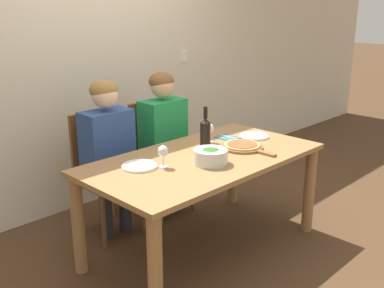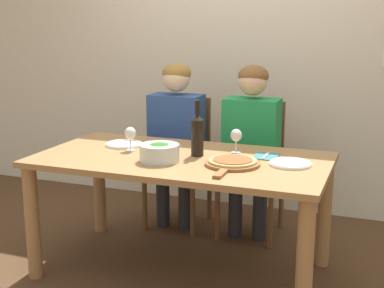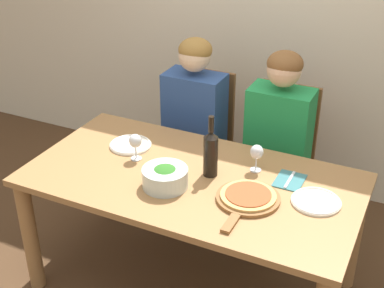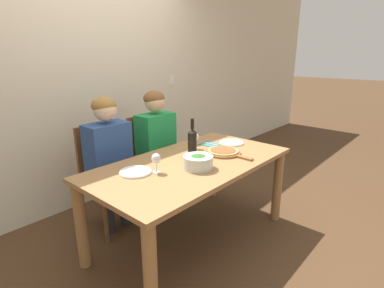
# 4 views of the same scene
# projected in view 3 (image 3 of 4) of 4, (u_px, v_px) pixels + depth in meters

# --- Properties ---
(ground_plane) EXTENTS (40.00, 40.00, 0.00)m
(ground_plane) POSITION_uv_depth(u_px,v_px,m) (192.00, 283.00, 3.12)
(ground_plane) COLOR #4C331E
(back_wall) EXTENTS (10.00, 0.06, 2.70)m
(back_wall) POSITION_uv_depth(u_px,v_px,m) (280.00, 1.00, 3.56)
(back_wall) COLOR beige
(back_wall) RESTS_ON ground
(dining_table) EXTENTS (1.73, 0.90, 0.73)m
(dining_table) POSITION_uv_depth(u_px,v_px,m) (192.00, 195.00, 2.83)
(dining_table) COLOR #9E7042
(dining_table) RESTS_ON ground
(chair_left) EXTENTS (0.42, 0.42, 0.96)m
(chair_left) POSITION_uv_depth(u_px,v_px,m) (201.00, 137.00, 3.64)
(chair_left) COLOR brown
(chair_left) RESTS_ON ground
(chair_right) EXTENTS (0.42, 0.42, 0.96)m
(chair_right) POSITION_uv_depth(u_px,v_px,m) (281.00, 155.00, 3.42)
(chair_right) COLOR brown
(chair_right) RESTS_ON ground
(person_woman) EXTENTS (0.47, 0.51, 1.23)m
(person_woman) POSITION_uv_depth(u_px,v_px,m) (193.00, 113.00, 3.44)
(person_woman) COLOR #28282D
(person_woman) RESTS_ON ground
(person_man) EXTENTS (0.47, 0.51, 1.23)m
(person_man) POSITION_uv_depth(u_px,v_px,m) (278.00, 130.00, 3.22)
(person_man) COLOR #28282D
(person_man) RESTS_ON ground
(wine_bottle) EXTENTS (0.08, 0.08, 0.34)m
(wine_bottle) POSITION_uv_depth(u_px,v_px,m) (211.00, 152.00, 2.73)
(wine_bottle) COLOR black
(wine_bottle) RESTS_ON dining_table
(broccoli_bowl) EXTENTS (0.23, 0.23, 0.11)m
(broccoli_bowl) POSITION_uv_depth(u_px,v_px,m) (165.00, 177.00, 2.67)
(broccoli_bowl) COLOR silver
(broccoli_bowl) RESTS_ON dining_table
(dinner_plate_left) EXTENTS (0.24, 0.24, 0.02)m
(dinner_plate_left) POSITION_uv_depth(u_px,v_px,m) (131.00, 145.00, 3.06)
(dinner_plate_left) COLOR silver
(dinner_plate_left) RESTS_ON dining_table
(dinner_plate_right) EXTENTS (0.24, 0.24, 0.02)m
(dinner_plate_right) POSITION_uv_depth(u_px,v_px,m) (316.00, 201.00, 2.56)
(dinner_plate_right) COLOR silver
(dinner_plate_right) RESTS_ON dining_table
(pizza_on_board) EXTENTS (0.31, 0.45, 0.04)m
(pizza_on_board) POSITION_uv_depth(u_px,v_px,m) (248.00, 198.00, 2.57)
(pizza_on_board) COLOR brown
(pizza_on_board) RESTS_ON dining_table
(wine_glass_left) EXTENTS (0.07, 0.07, 0.15)m
(wine_glass_left) POSITION_uv_depth(u_px,v_px,m) (135.00, 142.00, 2.89)
(wine_glass_left) COLOR silver
(wine_glass_left) RESTS_ON dining_table
(wine_glass_right) EXTENTS (0.07, 0.07, 0.15)m
(wine_glass_right) POSITION_uv_depth(u_px,v_px,m) (257.00, 153.00, 2.78)
(wine_glass_right) COLOR silver
(wine_glass_right) RESTS_ON dining_table
(fork_on_napkin) EXTENTS (0.14, 0.18, 0.01)m
(fork_on_napkin) POSITION_uv_depth(u_px,v_px,m) (290.00, 180.00, 2.73)
(fork_on_napkin) COLOR #387075
(fork_on_napkin) RESTS_ON dining_table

